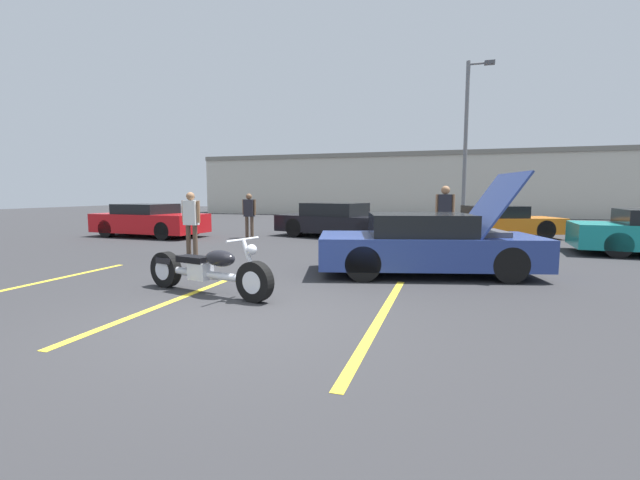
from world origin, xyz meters
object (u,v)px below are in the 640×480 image
(parked_car_mid_right_row, at_px, (497,222))
(parked_car_mid_left_row, at_px, (338,221))
(motorcycle, at_px, (207,271))
(spectator_near_motorcycle, at_px, (249,212))
(parked_car_left_row, at_px, (149,221))
(spectator_midground, at_px, (445,212))
(light_pole, at_px, (468,137))
(spectator_by_show_car, at_px, (191,218))
(show_car_hood_open, at_px, (428,244))

(parked_car_mid_right_row, relative_size, parked_car_mid_left_row, 0.91)
(motorcycle, bearing_deg, spectator_near_motorcycle, 125.85)
(motorcycle, height_order, parked_car_left_row, parked_car_left_row)
(parked_car_mid_right_row, bearing_deg, motorcycle, -135.58)
(parked_car_mid_left_row, relative_size, spectator_midground, 2.73)
(light_pole, height_order, parked_car_left_row, light_pole)
(parked_car_left_row, relative_size, parked_car_mid_left_row, 0.86)
(spectator_near_motorcycle, distance_m, spectator_by_show_car, 4.38)
(motorcycle, relative_size, spectator_near_motorcycle, 1.59)
(parked_car_mid_left_row, xyz_separation_m, spectator_by_show_car, (-2.44, -5.52, 0.37))
(motorcycle, xyz_separation_m, spectator_near_motorcycle, (-3.22, 7.95, 0.56))
(spectator_near_motorcycle, bearing_deg, motorcycle, -67.94)
(show_car_hood_open, bearing_deg, spectator_by_show_car, 158.18)
(show_car_hood_open, bearing_deg, spectator_near_motorcycle, 127.40)
(show_car_hood_open, relative_size, parked_car_mid_left_row, 0.92)
(show_car_hood_open, xyz_separation_m, spectator_by_show_car, (-5.96, 0.80, 0.37))
(parked_car_mid_right_row, height_order, spectator_midground, spectator_midground)
(parked_car_mid_left_row, bearing_deg, spectator_near_motorcycle, -142.76)
(motorcycle, bearing_deg, show_car_hood_open, 54.35)
(show_car_hood_open, xyz_separation_m, spectator_near_motorcycle, (-6.49, 5.15, 0.34))
(parked_car_left_row, height_order, spectator_by_show_car, spectator_by_show_car)
(show_car_hood_open, distance_m, parked_car_mid_left_row, 7.24)
(parked_car_left_row, distance_m, spectator_midground, 10.51)
(parked_car_mid_left_row, xyz_separation_m, spectator_midground, (3.76, -2.57, 0.49))
(parked_car_left_row, xyz_separation_m, parked_car_mid_left_row, (6.71, 1.84, 0.01))
(spectator_near_motorcycle, distance_m, spectator_midground, 6.88)
(parked_car_mid_left_row, height_order, spectator_midground, spectator_midground)
(parked_car_left_row, bearing_deg, show_car_hood_open, -19.81)
(parked_car_left_row, distance_m, parked_car_mid_left_row, 6.96)
(parked_car_mid_left_row, distance_m, spectator_near_motorcycle, 3.21)
(light_pole, height_order, show_car_hood_open, light_pole)
(motorcycle, xyz_separation_m, show_car_hood_open, (3.27, 2.80, 0.22))
(motorcycle, distance_m, spectator_by_show_car, 4.53)
(light_pole, bearing_deg, show_car_hood_open, -94.58)
(motorcycle, distance_m, show_car_hood_open, 4.31)
(parked_car_left_row, bearing_deg, spectator_near_motorcycle, 13.94)
(spectator_midground, bearing_deg, parked_car_mid_left_row, 145.67)
(light_pole, relative_size, parked_car_mid_right_row, 1.68)
(parked_car_left_row, xyz_separation_m, spectator_midground, (10.47, -0.73, 0.50))
(parked_car_mid_right_row, relative_size, spectator_midground, 2.48)
(show_car_hood_open, relative_size, spectator_by_show_car, 2.79)
(parked_car_left_row, bearing_deg, motorcycle, -42.43)
(spectator_near_motorcycle, bearing_deg, spectator_by_show_car, -83.06)
(light_pole, relative_size, show_car_hood_open, 1.66)
(light_pole, xyz_separation_m, spectator_near_motorcycle, (-7.49, -7.39, -3.22))
(parked_car_mid_right_row, xyz_separation_m, spectator_near_motorcycle, (-8.48, -2.64, 0.38))
(show_car_hood_open, xyz_separation_m, parked_car_mid_left_row, (-3.52, 6.32, 0.00))
(motorcycle, bearing_deg, parked_car_mid_right_row, 77.37)
(parked_car_mid_right_row, height_order, spectator_by_show_car, spectator_by_show_car)
(parked_car_mid_left_row, bearing_deg, parked_car_left_row, -148.99)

